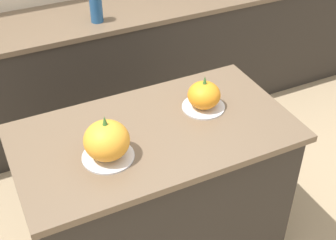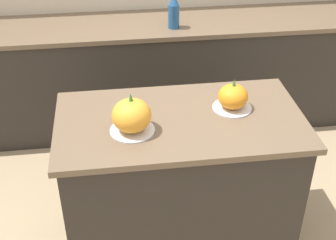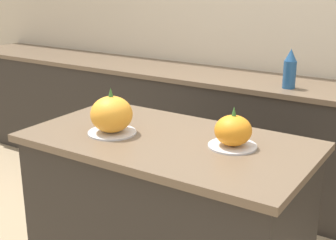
# 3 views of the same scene
# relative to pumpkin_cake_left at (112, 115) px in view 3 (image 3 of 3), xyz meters

# --- Properties ---
(wall_back) EXTENTS (8.00, 0.06, 2.50)m
(wall_back) POSITION_rel_pumpkin_cake_left_xyz_m (0.26, 1.77, 0.26)
(wall_back) COLOR beige
(wall_back) RESTS_ON ground_plane
(kitchen_island) EXTENTS (1.32, 0.73, 0.90)m
(kitchen_island) POSITION_rel_pumpkin_cake_left_xyz_m (0.26, 0.08, -0.54)
(kitchen_island) COLOR #2D2823
(kitchen_island) RESTS_ON ground_plane
(back_counter) EXTENTS (6.00, 0.60, 0.91)m
(back_counter) POSITION_rel_pumpkin_cake_left_xyz_m (0.26, 1.44, -0.54)
(back_counter) COLOR #2D2823
(back_counter) RESTS_ON ground_plane
(pumpkin_cake_left) EXTENTS (0.23, 0.23, 0.22)m
(pumpkin_cake_left) POSITION_rel_pumpkin_cake_left_xyz_m (0.00, 0.00, 0.00)
(pumpkin_cake_left) COLOR silver
(pumpkin_cake_left) RESTS_ON kitchen_island
(pumpkin_cake_right) EXTENTS (0.21, 0.21, 0.18)m
(pumpkin_cake_right) POSITION_rel_pumpkin_cake_left_xyz_m (0.56, 0.15, -0.02)
(pumpkin_cake_right) COLOR silver
(pumpkin_cake_right) RESTS_ON kitchen_island
(bottle_tall) EXTENTS (0.08, 0.08, 0.26)m
(bottle_tall) POSITION_rel_pumpkin_cake_left_xyz_m (0.40, 1.32, 0.04)
(bottle_tall) COLOR #235184
(bottle_tall) RESTS_ON back_counter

